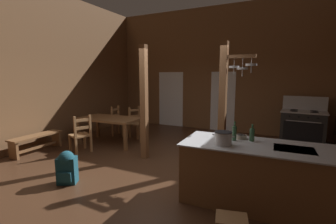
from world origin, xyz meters
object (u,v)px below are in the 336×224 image
object	(u,v)px
mixing_bowl_on_counter	(241,137)
bench_along_left_wall	(37,140)
ladderback_chair_near_window	(81,135)
bottle_short_on_counter	(234,133)
stove_range	(303,127)
dining_table	(110,121)
kitchen_island	(256,174)
ladderback_chair_by_post	(119,122)
backpack	(67,166)
stockpot_on_counter	(223,138)
ladderback_chair_at_table_end	(137,123)
bottle_tall_on_counter	(252,134)

from	to	relation	value
mixing_bowl_on_counter	bench_along_left_wall	bearing A→B (deg)	-178.61
ladderback_chair_near_window	bottle_short_on_counter	bearing A→B (deg)	-7.92
stove_range	bottle_short_on_counter	xyz separation A→B (m)	(-1.19, -3.89, 0.55)
stove_range	dining_table	xyz separation A→B (m)	(-4.91, -2.40, 0.17)
kitchen_island	ladderback_chair_by_post	bearing A→B (deg)	151.04
kitchen_island	backpack	bearing A→B (deg)	-166.01
stockpot_on_counter	bottle_short_on_counter	bearing A→B (deg)	72.05
kitchen_island	bottle_short_on_counter	xyz separation A→B (m)	(-0.35, 0.09, 0.58)
backpack	ladderback_chair_by_post	bearing A→B (deg)	112.45
stove_range	ladderback_chair_near_window	world-z (taller)	stove_range
ladderback_chair_near_window	bottle_short_on_counter	distance (m)	3.92
dining_table	mixing_bowl_on_counter	world-z (taller)	mixing_bowl_on_counter
bottle_short_on_counter	bench_along_left_wall	bearing A→B (deg)	179.46
ladderback_chair_at_table_end	bottle_short_on_counter	world-z (taller)	bottle_short_on_counter
mixing_bowl_on_counter	bottle_short_on_counter	world-z (taller)	bottle_short_on_counter
stove_range	stockpot_on_counter	world-z (taller)	stove_range
ladderback_chair_by_post	bottle_tall_on_counter	xyz separation A→B (m)	(4.31, -2.26, 0.56)
bottle_short_on_counter	stove_range	bearing A→B (deg)	72.99
kitchen_island	ladderback_chair_near_window	size ratio (longest dim) A/B	2.30
ladderback_chair_by_post	bench_along_left_wall	bearing A→B (deg)	-109.26
dining_table	stockpot_on_counter	world-z (taller)	stockpot_on_counter
bench_along_left_wall	bottle_short_on_counter	world-z (taller)	bottle_short_on_counter
dining_table	bench_along_left_wall	world-z (taller)	dining_table
ladderback_chair_near_window	ladderback_chair_at_table_end	distance (m)	1.93
kitchen_island	backpack	distance (m)	3.18
ladderback_chair_by_post	bottle_short_on_counter	size ratio (longest dim) A/B	3.17
bench_along_left_wall	bottle_short_on_counter	xyz separation A→B (m)	(4.86, -0.05, 0.73)
ladderback_chair_at_table_end	stockpot_on_counter	distance (m)	4.33
kitchen_island	backpack	xyz separation A→B (m)	(-3.08, -0.77, -0.14)
kitchen_island	bench_along_left_wall	xyz separation A→B (m)	(-5.21, 0.14, -0.15)
kitchen_island	bottle_tall_on_counter	bearing A→B (deg)	120.07
stove_range	ladderback_chair_near_window	size ratio (longest dim) A/B	1.39
ladderback_chair_near_window	ladderback_chair_at_table_end	xyz separation A→B (m)	(0.43, 1.89, 0.00)
kitchen_island	dining_table	world-z (taller)	kitchen_island
dining_table	ladderback_chair_by_post	bearing A→B (deg)	111.66
mixing_bowl_on_counter	bottle_tall_on_counter	size ratio (longest dim) A/B	0.63
stove_range	mixing_bowl_on_counter	world-z (taller)	stove_range
bottle_tall_on_counter	bottle_short_on_counter	xyz separation A→B (m)	(-0.25, -0.08, 0.01)
backpack	mixing_bowl_on_counter	bearing A→B (deg)	20.05
bench_along_left_wall	backpack	xyz separation A→B (m)	(2.13, -0.91, 0.01)
backpack	bottle_short_on_counter	xyz separation A→B (m)	(2.73, 0.86, 0.72)
ladderback_chair_near_window	bottle_short_on_counter	world-z (taller)	bottle_short_on_counter
backpack	bottle_short_on_counter	size ratio (longest dim) A/B	1.99
kitchen_island	bench_along_left_wall	size ratio (longest dim) A/B	1.71
dining_table	ladderback_chair_by_post	world-z (taller)	ladderback_chair_by_post
kitchen_island	bottle_tall_on_counter	xyz separation A→B (m)	(-0.10, 0.18, 0.56)
ladderback_chair_at_table_end	backpack	xyz separation A→B (m)	(0.68, -3.28, -0.14)
mixing_bowl_on_counter	bottle_tall_on_counter	distance (m)	0.20
kitchen_island	mixing_bowl_on_counter	xyz separation A→B (m)	(-0.27, 0.26, 0.49)
stockpot_on_counter	ladderback_chair_by_post	bearing A→B (deg)	146.08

